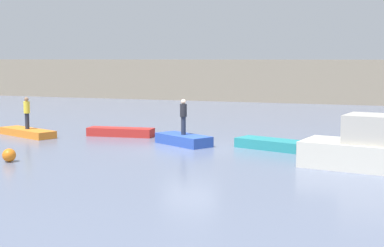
{
  "coord_description": "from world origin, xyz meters",
  "views": [
    {
      "loc": [
        8.74,
        -23.76,
        4.03
      ],
      "look_at": [
        -0.38,
        1.37,
        0.96
      ],
      "focal_mm": 52.9,
      "sensor_mm": 36.0,
      "label": 1
    }
  ],
  "objects_px": {
    "rowboat_blue": "(183,140)",
    "person_yellow_shirt": "(27,111)",
    "rowboat_orange": "(28,133)",
    "mooring_buoy": "(9,155)",
    "rowboat_teal": "(271,144)",
    "person_dark_shirt": "(183,115)",
    "rowboat_red": "(121,132)"
  },
  "relations": [
    {
      "from": "rowboat_orange",
      "to": "mooring_buoy",
      "type": "distance_m",
      "value": 7.57
    },
    {
      "from": "rowboat_orange",
      "to": "mooring_buoy",
      "type": "relative_size",
      "value": 7.09
    },
    {
      "from": "rowboat_orange",
      "to": "person_dark_shirt",
      "type": "bearing_deg",
      "value": 22.21
    },
    {
      "from": "person_dark_shirt",
      "to": "rowboat_orange",
      "type": "bearing_deg",
      "value": 179.76
    },
    {
      "from": "rowboat_blue",
      "to": "rowboat_teal",
      "type": "relative_size",
      "value": 0.92
    },
    {
      "from": "rowboat_orange",
      "to": "rowboat_blue",
      "type": "height_order",
      "value": "rowboat_blue"
    },
    {
      "from": "mooring_buoy",
      "to": "rowboat_teal",
      "type": "bearing_deg",
      "value": 36.56
    },
    {
      "from": "rowboat_orange",
      "to": "person_yellow_shirt",
      "type": "xyz_separation_m",
      "value": [
        0.0,
        -0.0,
        1.11
      ]
    },
    {
      "from": "rowboat_orange",
      "to": "rowboat_teal",
      "type": "bearing_deg",
      "value": 23.17
    },
    {
      "from": "rowboat_orange",
      "to": "person_dark_shirt",
      "type": "distance_m",
      "value": 8.83
    },
    {
      "from": "rowboat_teal",
      "to": "mooring_buoy",
      "type": "relative_size",
      "value": 5.93
    },
    {
      "from": "rowboat_orange",
      "to": "rowboat_blue",
      "type": "distance_m",
      "value": 8.74
    },
    {
      "from": "person_yellow_shirt",
      "to": "rowboat_blue",
      "type": "bearing_deg",
      "value": -0.24
    },
    {
      "from": "rowboat_blue",
      "to": "rowboat_teal",
      "type": "distance_m",
      "value": 4.12
    },
    {
      "from": "rowboat_teal",
      "to": "person_dark_shirt",
      "type": "distance_m",
      "value": 4.29
    },
    {
      "from": "rowboat_blue",
      "to": "person_yellow_shirt",
      "type": "distance_m",
      "value": 8.81
    },
    {
      "from": "person_dark_shirt",
      "to": "rowboat_teal",
      "type": "bearing_deg",
      "value": 2.75
    },
    {
      "from": "rowboat_orange",
      "to": "rowboat_teal",
      "type": "relative_size",
      "value": 1.2
    },
    {
      "from": "rowboat_red",
      "to": "person_yellow_shirt",
      "type": "distance_m",
      "value": 4.99
    },
    {
      "from": "rowboat_blue",
      "to": "person_yellow_shirt",
      "type": "bearing_deg",
      "value": -150.23
    },
    {
      "from": "person_yellow_shirt",
      "to": "person_dark_shirt",
      "type": "relative_size",
      "value": 1.0
    },
    {
      "from": "rowboat_blue",
      "to": "rowboat_teal",
      "type": "xyz_separation_m",
      "value": [
        4.12,
        0.2,
        -0.02
      ]
    },
    {
      "from": "rowboat_orange",
      "to": "rowboat_red",
      "type": "bearing_deg",
      "value": 42.01
    },
    {
      "from": "rowboat_teal",
      "to": "person_dark_shirt",
      "type": "xyz_separation_m",
      "value": [
        -4.12,
        -0.2,
        1.19
      ]
    },
    {
      "from": "rowboat_orange",
      "to": "mooring_buoy",
      "type": "bearing_deg",
      "value": -36.7
    },
    {
      "from": "rowboat_blue",
      "to": "mooring_buoy",
      "type": "height_order",
      "value": "mooring_buoy"
    },
    {
      "from": "rowboat_teal",
      "to": "person_yellow_shirt",
      "type": "height_order",
      "value": "person_yellow_shirt"
    },
    {
      "from": "person_yellow_shirt",
      "to": "person_dark_shirt",
      "type": "distance_m",
      "value": 8.74
    },
    {
      "from": "rowboat_orange",
      "to": "person_yellow_shirt",
      "type": "distance_m",
      "value": 1.11
    },
    {
      "from": "rowboat_blue",
      "to": "person_yellow_shirt",
      "type": "xyz_separation_m",
      "value": [
        -8.74,
        0.04,
        1.06
      ]
    },
    {
      "from": "rowboat_blue",
      "to": "rowboat_teal",
      "type": "bearing_deg",
      "value": 32.76
    },
    {
      "from": "rowboat_orange",
      "to": "rowboat_teal",
      "type": "xyz_separation_m",
      "value": [
        12.86,
        0.16,
        0.03
      ]
    }
  ]
}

